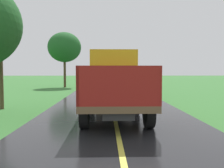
# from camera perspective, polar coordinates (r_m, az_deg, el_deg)

# --- Properties ---
(banana_truck_near) EXTENTS (2.38, 5.82, 2.80)m
(banana_truck_near) POSITION_cam_1_polar(r_m,az_deg,el_deg) (9.89, 0.51, 0.58)
(banana_truck_near) COLOR #2D2D30
(banana_truck_near) RESTS_ON road_surface
(banana_truck_far) EXTENTS (2.38, 5.81, 2.80)m
(banana_truck_far) POSITION_cam_1_polar(r_m,az_deg,el_deg) (19.22, -0.36, 1.85)
(banana_truck_far) COLOR #2D2D30
(banana_truck_far) RESTS_ON road_surface
(utility_pole_roadside) EXTENTS (2.29, 0.20, 6.94)m
(utility_pole_roadside) POSITION_cam_1_polar(r_m,az_deg,el_deg) (13.04, -26.03, 11.11)
(utility_pole_roadside) COLOR brown
(utility_pole_roadside) RESTS_ON ground
(roadside_tree_near_left) EXTENTS (3.90, 3.90, 6.50)m
(roadside_tree_near_left) POSITION_cam_1_polar(r_m,az_deg,el_deg) (28.01, -11.70, 8.89)
(roadside_tree_near_left) COLOR #4C3823
(roadside_tree_near_left) RESTS_ON ground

